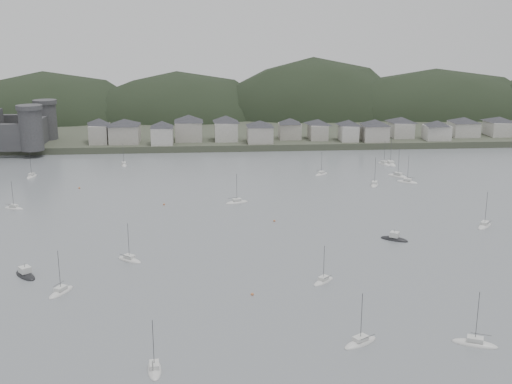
{
  "coord_description": "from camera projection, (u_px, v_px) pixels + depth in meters",
  "views": [
    {
      "loc": [
        -15.36,
        -119.11,
        57.67
      ],
      "look_at": [
        0.0,
        75.0,
        6.0
      ],
      "focal_mm": 44.88,
      "sensor_mm": 36.0,
      "label": 1
    }
  ],
  "objects": [
    {
      "name": "motor_launch_near",
      "position": [
        394.0,
        239.0,
        175.26
      ],
      "size": [
        8.02,
        6.67,
        3.86
      ],
      "rotation": [
        0.0,
        0.0,
        0.98
      ],
      "color": "black",
      "rests_on": "ground"
    },
    {
      "name": "waterfront_town",
      "position": [
        343.0,
        127.0,
        309.02
      ],
      "size": [
        451.48,
        28.46,
        12.92
      ],
      "color": "#9D998F",
      "rests_on": "far_shore_land"
    },
    {
      "name": "ground",
      "position": [
        285.0,
        314.0,
        130.73
      ],
      "size": [
        900.0,
        900.0,
        0.0
      ],
      "primitive_type": "plane",
      "color": "slate",
      "rests_on": "ground"
    },
    {
      "name": "mooring_buoys",
      "position": [
        252.0,
        218.0,
        194.57
      ],
      "size": [
        144.01,
        98.48,
        0.7
      ],
      "color": "#BF6D3F",
      "rests_on": "ground"
    },
    {
      "name": "moored_fleet",
      "position": [
        255.0,
        219.0,
        193.73
      ],
      "size": [
        194.74,
        172.91,
        13.0
      ],
      "color": "silver",
      "rests_on": "ground"
    },
    {
      "name": "forested_ridge",
      "position": [
        239.0,
        138.0,
        393.57
      ],
      "size": [
        851.55,
        103.94,
        102.57
      ],
      "color": "black",
      "rests_on": "ground"
    },
    {
      "name": "motor_launch_far",
      "position": [
        25.0,
        275.0,
        150.25
      ],
      "size": [
        7.49,
        8.41,
        3.98
      ],
      "rotation": [
        0.0,
        0.0,
        3.8
      ],
      "color": "black",
      "rests_on": "ground"
    },
    {
      "name": "far_shore_land",
      "position": [
        229.0,
        112.0,
        414.59
      ],
      "size": [
        900.0,
        250.0,
        3.0
      ],
      "primitive_type": "cube",
      "color": "#383D2D",
      "rests_on": "ground"
    }
  ]
}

